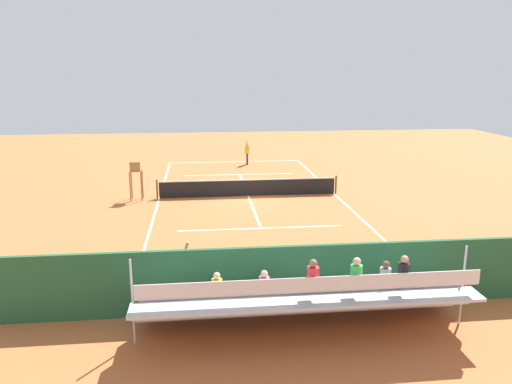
% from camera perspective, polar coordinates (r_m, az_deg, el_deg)
% --- Properties ---
extents(ground_plane, '(60.00, 60.00, 0.00)m').
position_cam_1_polar(ground_plane, '(28.81, -0.88, -0.45)').
color(ground_plane, '#BC6033').
extents(court_line_markings, '(10.10, 22.20, 0.01)m').
position_cam_1_polar(court_line_markings, '(28.85, -0.89, -0.42)').
color(court_line_markings, white).
rests_on(court_line_markings, ground).
extents(tennis_net, '(10.30, 0.10, 1.07)m').
position_cam_1_polar(tennis_net, '(28.69, -0.89, 0.52)').
color(tennis_net, black).
rests_on(tennis_net, ground).
extents(backdrop_wall, '(18.00, 0.16, 2.00)m').
position_cam_1_polar(backdrop_wall, '(15.31, 4.21, -9.58)').
color(backdrop_wall, '#235633').
rests_on(backdrop_wall, ground).
extents(bleacher_stand, '(9.06, 2.40, 2.48)m').
position_cam_1_polar(bleacher_stand, '(14.12, 5.42, -11.97)').
color(bleacher_stand, '#B2B2B7').
rests_on(bleacher_stand, ground).
extents(umpire_chair, '(0.67, 0.67, 2.14)m').
position_cam_1_polar(umpire_chair, '(28.45, -13.39, 1.71)').
color(umpire_chair, olive).
rests_on(umpire_chair, ground).
extents(courtside_bench, '(1.80, 0.40, 0.93)m').
position_cam_1_polar(courtside_bench, '(16.55, 10.17, -9.59)').
color(courtside_bench, '#9E754C').
rests_on(courtside_bench, ground).
extents(equipment_bag, '(0.90, 0.36, 0.36)m').
position_cam_1_polar(equipment_bag, '(16.21, 4.28, -11.38)').
color(equipment_bag, black).
rests_on(equipment_bag, ground).
extents(tennis_player, '(0.37, 0.54, 1.93)m').
position_cam_1_polar(tennis_player, '(38.20, -1.00, 4.62)').
color(tennis_player, navy).
rests_on(tennis_player, ground).
extents(tennis_racket, '(0.36, 0.58, 0.03)m').
position_cam_1_polar(tennis_racket, '(37.88, -2.24, 3.00)').
color(tennis_racket, black).
rests_on(tennis_racket, ground).
extents(tennis_ball_near, '(0.07, 0.07, 0.07)m').
position_cam_1_polar(tennis_ball_near, '(36.17, -3.98, 2.49)').
color(tennis_ball_near, '#CCDB33').
rests_on(tennis_ball_near, ground).
extents(tennis_ball_far, '(0.07, 0.07, 0.07)m').
position_cam_1_polar(tennis_ball_far, '(35.34, 0.39, 2.26)').
color(tennis_ball_far, '#CCDB33').
rests_on(tennis_ball_far, ground).
extents(line_judge, '(0.45, 0.56, 1.93)m').
position_cam_1_polar(line_judge, '(15.74, -8.12, -8.95)').
color(line_judge, '#232328').
rests_on(line_judge, ground).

